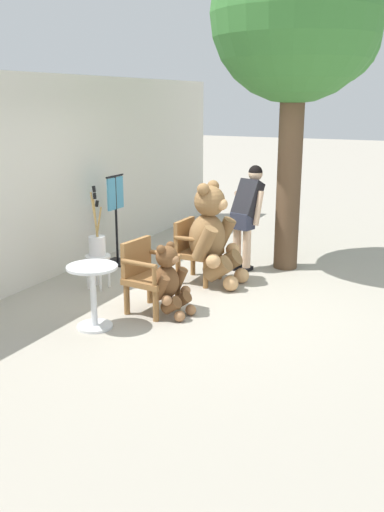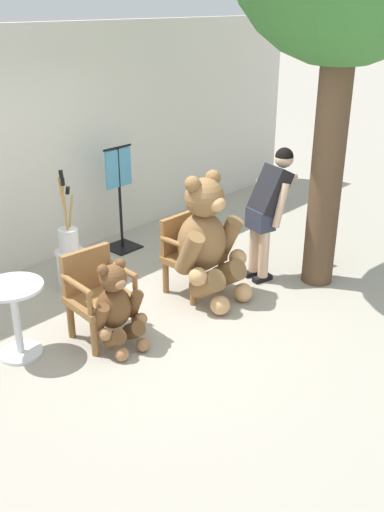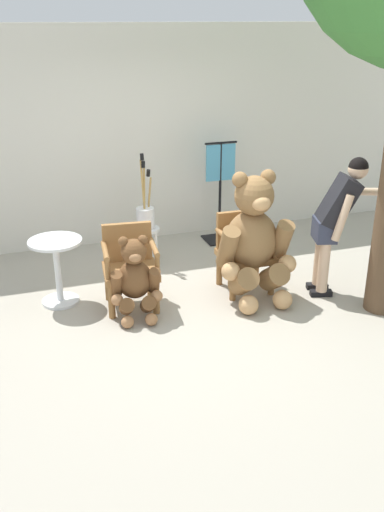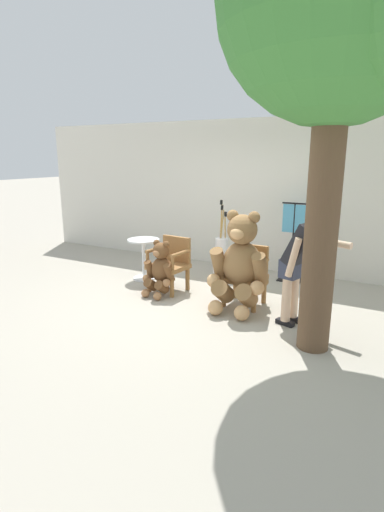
# 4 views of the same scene
# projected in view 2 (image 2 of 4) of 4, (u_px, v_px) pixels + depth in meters

# --- Properties ---
(ground_plane) EXTENTS (60.00, 60.00, 0.00)m
(ground_plane) POSITION_uv_depth(u_px,v_px,m) (177.00, 324.00, 5.81)
(ground_plane) COLOR #A8A091
(back_wall) EXTENTS (10.00, 0.16, 2.80)m
(back_wall) POSITION_uv_depth(u_px,v_px,m) (29.00, 151.00, 6.71)
(back_wall) COLOR silver
(back_wall) RESTS_ON ground
(wooden_chair_left) EXTENTS (0.61, 0.58, 0.86)m
(wooden_chair_left) POSITION_uv_depth(u_px,v_px,m) (97.00, 293.00, 5.45)
(wooden_chair_left) COLOR olive
(wooden_chair_left) RESTS_ON ground
(wooden_chair_right) EXTENTS (0.57, 0.53, 0.86)m
(wooden_chair_right) POSITION_uv_depth(u_px,v_px,m) (189.00, 252.00, 6.32)
(wooden_chair_right) COLOR olive
(wooden_chair_right) RESTS_ON ground
(teddy_bear_large) EXTENTS (0.84, 0.79, 1.41)m
(teddy_bear_large) POSITION_uv_depth(u_px,v_px,m) (207.00, 239.00, 6.07)
(teddy_bear_large) COLOR olive
(teddy_bear_large) RESTS_ON ground
(teddy_bear_small) EXTENTS (0.53, 0.52, 0.87)m
(teddy_bear_small) POSITION_uv_depth(u_px,v_px,m) (116.00, 307.00, 5.28)
(teddy_bear_small) COLOR brown
(teddy_bear_small) RESTS_ON ground
(person_visitor) EXTENTS (0.84, 0.48, 1.53)m
(person_visitor) POSITION_uv_depth(u_px,v_px,m) (269.00, 204.00, 6.46)
(person_visitor) COLOR black
(person_visitor) RESTS_ON ground
(white_stool) EXTENTS (0.34, 0.34, 0.46)m
(white_stool) POSITION_uv_depth(u_px,v_px,m) (71.00, 259.00, 6.41)
(white_stool) COLOR white
(white_stool) RESTS_ON ground
(brush_bucket) EXTENTS (0.22, 0.22, 0.93)m
(brush_bucket) POSITION_uv_depth(u_px,v_px,m) (68.00, 236.00, 6.30)
(brush_bucket) COLOR white
(brush_bucket) RESTS_ON white_stool
(round_side_table) EXTENTS (0.56, 0.56, 0.72)m
(round_side_table) POSITION_uv_depth(u_px,v_px,m) (15.00, 312.00, 5.14)
(round_side_table) COLOR silver
(round_side_table) RESTS_ON ground
(clothing_display_stand) EXTENTS (0.44, 0.40, 1.36)m
(clothing_display_stand) POSITION_uv_depth(u_px,v_px,m) (120.00, 196.00, 7.31)
(clothing_display_stand) COLOR black
(clothing_display_stand) RESTS_ON ground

